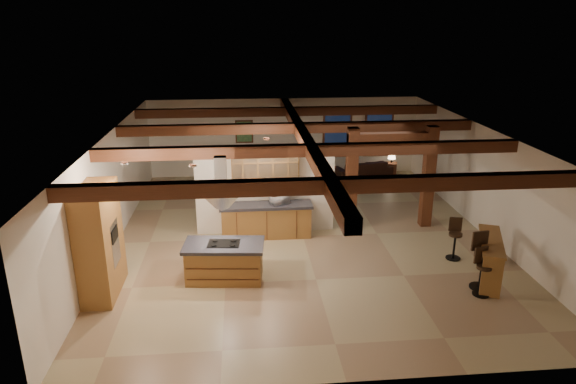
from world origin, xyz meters
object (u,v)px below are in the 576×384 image
at_px(dining_table, 286,192).
at_px(bar_counter, 490,253).
at_px(kitchen_island, 224,261).
at_px(sofa, 363,169).

height_order(dining_table, bar_counter, bar_counter).
distance_m(kitchen_island, bar_counter, 6.02).
distance_m(kitchen_island, dining_table, 5.51).
bearing_deg(bar_counter, sofa, 97.27).
distance_m(dining_table, sofa, 3.89).
bearing_deg(dining_table, bar_counter, -69.37).
bearing_deg(dining_table, kitchen_island, -124.84).
xyz_separation_m(dining_table, bar_counter, (4.13, -5.74, 0.34)).
bearing_deg(kitchen_island, bar_counter, -5.28).
relative_size(kitchen_island, sofa, 0.87).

